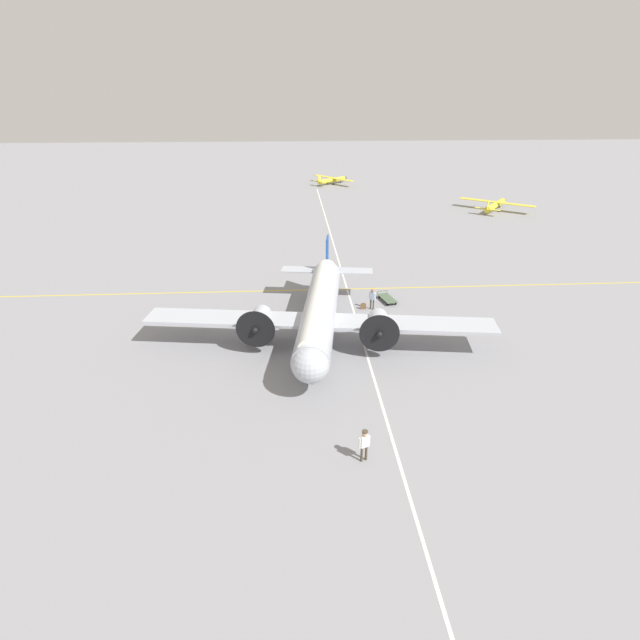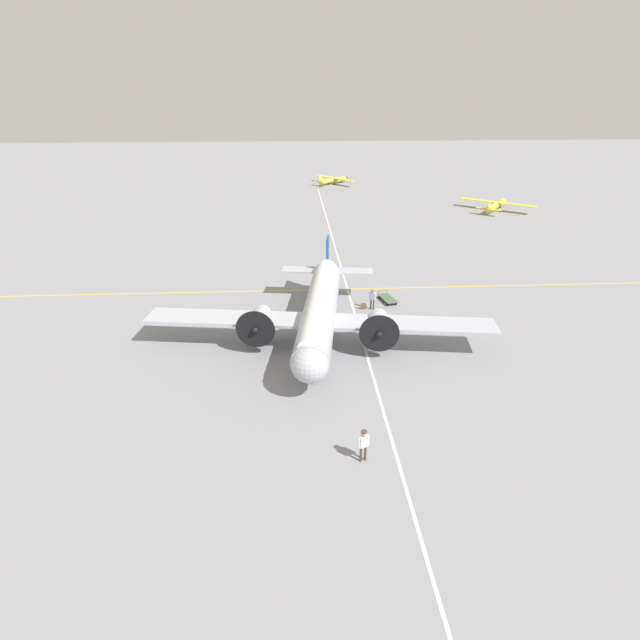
% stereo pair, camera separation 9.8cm
% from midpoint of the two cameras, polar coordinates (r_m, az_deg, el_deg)
% --- Properties ---
extents(ground_plane, '(300.00, 300.00, 0.00)m').
position_cam_midpoint_polar(ground_plane, '(37.01, -0.08, -2.14)').
color(ground_plane, gray).
extents(apron_line_eastwest, '(120.00, 0.16, 0.01)m').
position_cam_midpoint_polar(apron_line_eastwest, '(46.00, -0.81, 3.48)').
color(apron_line_eastwest, gold).
rests_on(apron_line_eastwest, ground_plane).
extents(apron_line_northsouth, '(0.16, 120.00, 0.01)m').
position_cam_midpoint_polar(apron_line_northsouth, '(37.31, 4.70, -1.99)').
color(apron_line_northsouth, silver).
rests_on(apron_line_northsouth, ground_plane).
extents(airliner_main, '(24.76, 18.17, 5.38)m').
position_cam_midpoint_polar(airliner_main, '(35.64, -0.12, 1.01)').
color(airliner_main, '#ADB2BC').
rests_on(airliner_main, ground_plane).
extents(crew_foreground, '(0.58, 0.39, 1.81)m').
position_cam_midpoint_polar(crew_foreground, '(25.25, 4.99, -13.73)').
color(crew_foreground, '#473D2D').
rests_on(crew_foreground, ground_plane).
extents(passenger_boarding, '(0.51, 0.42, 1.82)m').
position_cam_midpoint_polar(passenger_boarding, '(41.70, 5.94, 2.65)').
color(passenger_boarding, '#473D2D').
rests_on(passenger_boarding, ground_plane).
extents(suitcase_near_door, '(0.45, 0.14, 0.54)m').
position_cam_midpoint_polar(suitcase_near_door, '(41.99, 4.89, 1.58)').
color(suitcase_near_door, brown).
rests_on(suitcase_near_door, ground_plane).
extents(baggage_cart, '(1.49, 2.47, 0.56)m').
position_cam_midpoint_polar(baggage_cart, '(43.77, 7.63, 2.48)').
color(baggage_cart, '#4C6047').
rests_on(baggage_cart, ground_plane).
extents(light_aircraft_distant, '(7.72, 8.41, 1.96)m').
position_cam_midpoint_polar(light_aircraft_distant, '(99.51, 1.44, 15.73)').
color(light_aircraft_distant, yellow).
rests_on(light_aircraft_distant, ground_plane).
extents(light_aircraft_taxiing, '(9.60, 8.53, 2.14)m').
position_cam_midpoint_polar(light_aircraft_taxiing, '(81.55, 19.40, 12.32)').
color(light_aircraft_taxiing, yellow).
rests_on(light_aircraft_taxiing, ground_plane).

